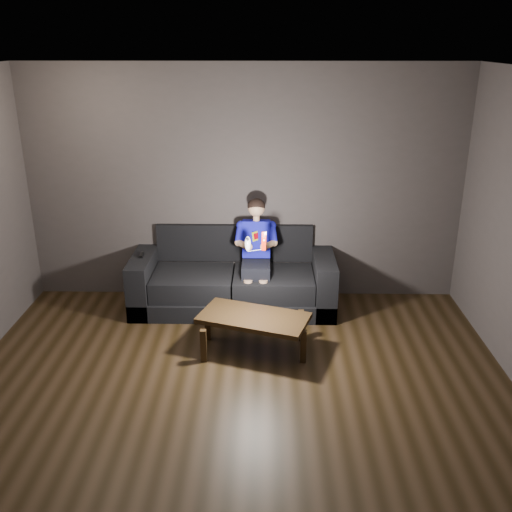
{
  "coord_description": "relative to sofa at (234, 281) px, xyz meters",
  "views": [
    {
      "loc": [
        0.25,
        -3.87,
        2.93
      ],
      "look_at": [
        0.15,
        1.55,
        0.85
      ],
      "focal_mm": 40.0,
      "sensor_mm": 36.0,
      "label": 1
    }
  ],
  "objects": [
    {
      "name": "sofa",
      "position": [
        0.0,
        0.0,
        0.0
      ],
      "size": [
        2.29,
        0.99,
        0.89
      ],
      "color": "black",
      "rests_on": "floor"
    },
    {
      "name": "back_wall",
      "position": [
        0.12,
        0.3,
        1.06
      ],
      "size": [
        5.0,
        0.04,
        2.7
      ],
      "primitive_type": "cube",
      "color": "#3D3636",
      "rests_on": "ground"
    },
    {
      "name": "coffee_table",
      "position": [
        0.25,
        -1.07,
        0.04
      ],
      "size": [
        1.16,
        0.83,
        0.38
      ],
      "color": "black",
      "rests_on": "floor"
    },
    {
      "name": "ceiling",
      "position": [
        0.12,
        -2.2,
        2.41
      ],
      "size": [
        5.0,
        5.0,
        0.02
      ],
      "primitive_type": "cube",
      "color": "white",
      "rests_on": "back_wall"
    },
    {
      "name": "nunchuk_white",
      "position": [
        0.18,
        -0.5,
        0.64
      ],
      "size": [
        0.07,
        0.1,
        0.17
      ],
      "color": "white",
      "rests_on": "child"
    },
    {
      "name": "floor",
      "position": [
        0.12,
        -2.2,
        -0.29
      ],
      "size": [
        5.0,
        5.0,
        0.0
      ],
      "primitive_type": "plane",
      "color": "black",
      "rests_on": "ground"
    },
    {
      "name": "wii_remote_black",
      "position": [
        -1.03,
        -0.08,
        0.35
      ],
      "size": [
        0.04,
        0.15,
        0.03
      ],
      "color": "black",
      "rests_on": "sofa"
    },
    {
      "name": "child",
      "position": [
        0.26,
        -0.06,
        0.46
      ],
      "size": [
        0.47,
        0.58,
        1.16
      ],
      "color": "black",
      "rests_on": "sofa"
    },
    {
      "name": "wii_remote_red",
      "position": [
        0.35,
        -0.51,
        0.67
      ],
      "size": [
        0.05,
        0.08,
        0.2
      ],
      "color": "red",
      "rests_on": "child"
    }
  ]
}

